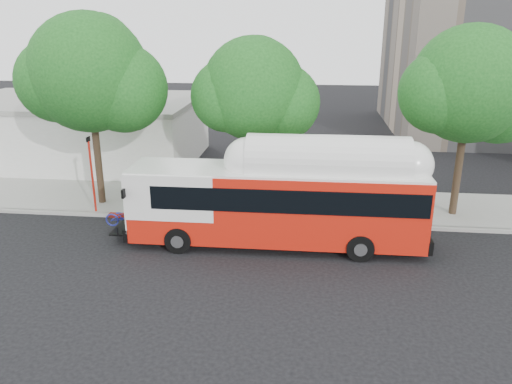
# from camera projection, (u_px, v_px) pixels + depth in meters

# --- Properties ---
(ground) EXTENTS (120.00, 120.00, 0.00)m
(ground) POSITION_uv_depth(u_px,v_px,m) (261.00, 259.00, 20.36)
(ground) COLOR black
(ground) RESTS_ON ground
(sidewalk) EXTENTS (60.00, 5.00, 0.15)m
(sidewalk) POSITION_uv_depth(u_px,v_px,m) (273.00, 203.00, 26.44)
(sidewalk) COLOR gray
(sidewalk) RESTS_ON ground
(curb_strip) EXTENTS (60.00, 0.30, 0.15)m
(curb_strip) POSITION_uv_depth(u_px,v_px,m) (269.00, 221.00, 24.00)
(curb_strip) COLOR gray
(curb_strip) RESTS_ON ground
(red_curb_segment) EXTENTS (10.00, 0.32, 0.16)m
(red_curb_segment) POSITION_uv_depth(u_px,v_px,m) (208.00, 219.00, 24.30)
(red_curb_segment) COLOR maroon
(red_curb_segment) RESTS_ON ground
(street_tree_left) EXTENTS (6.67, 5.80, 9.74)m
(street_tree_left) POSITION_uv_depth(u_px,v_px,m) (99.00, 78.00, 24.31)
(street_tree_left) COLOR #2D2116
(street_tree_left) RESTS_ON ground
(street_tree_mid) EXTENTS (5.75, 5.00, 8.62)m
(street_tree_mid) POSITION_uv_depth(u_px,v_px,m) (262.00, 93.00, 24.20)
(street_tree_mid) COLOR #2D2116
(street_tree_mid) RESTS_ON ground
(street_tree_right) EXTENTS (6.21, 5.40, 9.18)m
(street_tree_right) POSITION_uv_depth(u_px,v_px,m) (479.00, 89.00, 22.87)
(street_tree_right) COLOR #2D2116
(street_tree_right) RESTS_ON ground
(low_commercial_bldg) EXTENTS (16.20, 10.20, 4.25)m
(low_commercial_bldg) POSITION_uv_depth(u_px,v_px,m) (79.00, 130.00, 34.25)
(low_commercial_bldg) COLOR silver
(low_commercial_bldg) RESTS_ON ground
(transit_bus) EXTENTS (13.28, 2.92, 3.92)m
(transit_bus) POSITION_uv_depth(u_px,v_px,m) (278.00, 205.00, 21.13)
(transit_bus) COLOR red
(transit_bus) RESTS_ON ground
(signal_pole) EXTENTS (0.11, 0.37, 3.96)m
(signal_pole) POSITION_uv_depth(u_px,v_px,m) (92.00, 175.00, 24.51)
(signal_pole) COLOR red
(signal_pole) RESTS_ON ground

